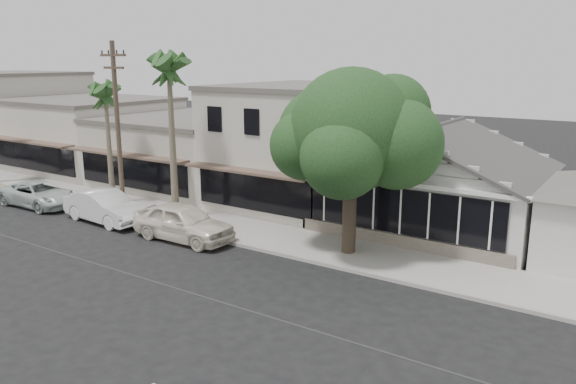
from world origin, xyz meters
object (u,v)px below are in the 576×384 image
Objects in this scene: car_2 at (40,194)px; car_1 at (105,207)px; utility_pole at (118,127)px; car_0 at (183,222)px; shade_tree at (353,133)px.

car_1 is at bearing -91.49° from car_2.
utility_pole is 1.82× the size of car_1.
car_2 is (-5.65, 0.02, -0.11)m from car_1.
car_1 is (-5.38, -0.08, -0.04)m from car_0.
shade_tree is at bearing 7.78° from utility_pole.
car_0 is 1.02× the size of car_1.
utility_pole is 1.79× the size of car_0.
car_0 is at bearing -90.99° from car_2.
car_2 is (-5.83, -0.99, -4.09)m from utility_pole.
car_0 is at bearing -159.88° from shade_tree.
shade_tree is at bearing -74.12° from car_1.
car_2 is 0.64× the size of shade_tree.
car_2 is 18.95m from shade_tree.
car_1 is at bearing 89.54° from car_0.
shade_tree reaches higher than car_0.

